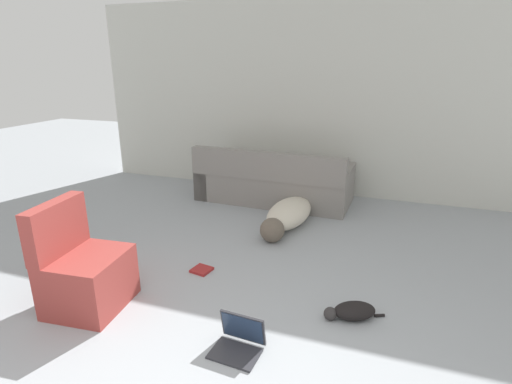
# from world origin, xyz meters

# --- Properties ---
(wall_back) EXTENTS (7.19, 0.06, 2.72)m
(wall_back) POSITION_xyz_m (0.00, 4.81, 1.36)
(wall_back) COLOR beige
(wall_back) RESTS_ON ground_plane
(couch) EXTENTS (2.13, 0.98, 0.77)m
(couch) POSITION_xyz_m (-0.64, 4.22, 0.25)
(couch) COLOR gray
(couch) RESTS_ON ground_plane
(dog) EXTENTS (0.54, 1.40, 0.29)m
(dog) POSITION_xyz_m (-0.22, 3.38, 0.14)
(dog) COLOR beige
(dog) RESTS_ON ground_plane
(cat) EXTENTS (0.46, 0.30, 0.13)m
(cat) POSITION_xyz_m (0.71, 1.79, 0.06)
(cat) COLOR black
(cat) RESTS_ON ground_plane
(laptop_open) EXTENTS (0.35, 0.30, 0.24)m
(laptop_open) POSITION_xyz_m (0.02, 1.20, 0.08)
(laptop_open) COLOR #2D2D33
(laptop_open) RESTS_ON ground_plane
(book_red) EXTENTS (0.20, 0.20, 0.02)m
(book_red) POSITION_xyz_m (-0.70, 2.07, 0.01)
(book_red) COLOR maroon
(book_red) RESTS_ON ground_plane
(side_chair) EXTENTS (0.60, 0.62, 0.86)m
(side_chair) POSITION_xyz_m (-1.33, 1.28, 0.30)
(side_chair) COLOR #993833
(side_chair) RESTS_ON ground_plane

